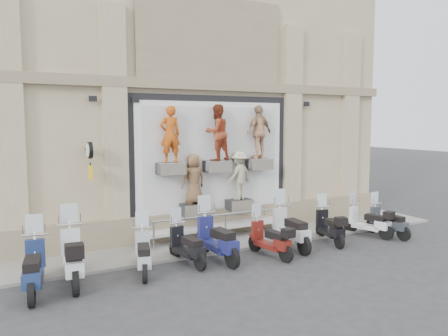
{
  "coord_description": "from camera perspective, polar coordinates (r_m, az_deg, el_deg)",
  "views": [
    {
      "loc": [
        -6.11,
        -9.63,
        3.69
      ],
      "look_at": [
        -0.11,
        1.9,
        2.34
      ],
      "focal_mm": 35.0,
      "sensor_mm": 36.0,
      "label": 1
    }
  ],
  "objects": [
    {
      "name": "scooter_e",
      "position": [
        11.76,
        -0.94,
        -8.07
      ],
      "size": [
        0.76,
        2.11,
        1.68
      ],
      "primitive_type": null,
      "rotation": [
        0.0,
        0.0,
        0.08
      ],
      "color": "navy",
      "rests_on": "ground"
    },
    {
      "name": "scooter_a",
      "position": [
        10.41,
        -23.67,
        -10.62
      ],
      "size": [
        0.86,
        2.06,
        1.62
      ],
      "primitive_type": null,
      "rotation": [
        0.0,
        0.0,
        -0.14
      ],
      "color": "navy",
      "rests_on": "ground"
    },
    {
      "name": "scooter_c",
      "position": [
        10.99,
        -10.51,
        -9.85
      ],
      "size": [
        0.95,
        1.85,
        1.44
      ],
      "primitive_type": null,
      "rotation": [
        0.0,
        0.0,
        -0.26
      ],
      "color": "#9DA2AA",
      "rests_on": "ground"
    },
    {
      "name": "scooter_i",
      "position": [
        15.0,
        18.3,
        -5.86
      ],
      "size": [
        0.98,
        1.79,
        1.4
      ],
      "primitive_type": null,
      "rotation": [
        0.0,
        0.0,
        0.29
      ],
      "color": "silver",
      "rests_on": "ground"
    },
    {
      "name": "scooter_f",
      "position": [
        12.2,
        6.02,
        -8.26
      ],
      "size": [
        0.77,
        1.79,
        1.41
      ],
      "primitive_type": null,
      "rotation": [
        0.0,
        0.0,
        0.16
      ],
      "color": "#5D1510",
      "rests_on": "ground"
    },
    {
      "name": "sidewalk",
      "position": [
        13.72,
        0.02,
        -9.49
      ],
      "size": [
        16.0,
        2.2,
        0.08
      ],
      "primitive_type": "cube",
      "color": "gray",
      "rests_on": "ground"
    },
    {
      "name": "building",
      "position": [
        17.86,
        -7.46,
        13.33
      ],
      "size": [
        14.0,
        8.6,
        12.0
      ],
      "primitive_type": null,
      "color": "#C2B48D",
      "rests_on": "ground"
    },
    {
      "name": "scooter_b",
      "position": [
        10.72,
        -19.24,
        -9.64
      ],
      "size": [
        0.81,
        2.2,
        1.75
      ],
      "primitive_type": null,
      "rotation": [
        0.0,
        0.0,
        -0.08
      ],
      "color": "silver",
      "rests_on": "ground"
    },
    {
      "name": "shop_vitrine",
      "position": [
        13.9,
        -0.87,
        0.77
      ],
      "size": [
        5.6,
        0.87,
        4.3
      ],
      "color": "black",
      "rests_on": "ground"
    },
    {
      "name": "scooter_j",
      "position": [
        15.2,
        20.62,
        -5.81
      ],
      "size": [
        0.56,
        1.73,
        1.39
      ],
      "primitive_type": null,
      "rotation": [
        0.0,
        0.0,
        0.04
      ],
      "color": "#2C3136",
      "rests_on": "ground"
    },
    {
      "name": "guard_rail",
      "position": [
        13.52,
        0.22,
        -7.85
      ],
      "size": [
        5.06,
        0.1,
        0.93
      ],
      "primitive_type": null,
      "color": "#9EA0A5",
      "rests_on": "ground"
    },
    {
      "name": "clock_sign_bracket",
      "position": [
        12.33,
        -17.11,
        1.55
      ],
      "size": [
        0.1,
        0.8,
        1.02
      ],
      "color": "black",
      "rests_on": "ground"
    },
    {
      "name": "scooter_h",
      "position": [
        13.87,
        13.64,
        -6.59
      ],
      "size": [
        0.95,
        1.85,
        1.44
      ],
      "primitive_type": null,
      "rotation": [
        0.0,
        0.0,
        -0.26
      ],
      "color": "black",
      "rests_on": "ground"
    },
    {
      "name": "scooter_g",
      "position": [
        13.04,
        8.68,
        -6.76
      ],
      "size": [
        0.79,
        2.11,
        1.67
      ],
      "primitive_type": null,
      "rotation": [
        0.0,
        0.0,
        -0.09
      ],
      "color": "#B8BAC0",
      "rests_on": "ground"
    },
    {
      "name": "scooter_d",
      "position": [
        11.54,
        -4.88,
        -9.08
      ],
      "size": [
        0.75,
        1.79,
        1.41
      ],
      "primitive_type": null,
      "rotation": [
        0.0,
        0.0,
        0.14
      ],
      "color": "black",
      "rests_on": "ground"
    },
    {
      "name": "ground",
      "position": [
        11.98,
        4.77,
        -12.01
      ],
      "size": [
        90.0,
        90.0,
        0.0
      ],
      "primitive_type": "plane",
      "color": "#2E2E30",
      "rests_on": "ground"
    }
  ]
}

